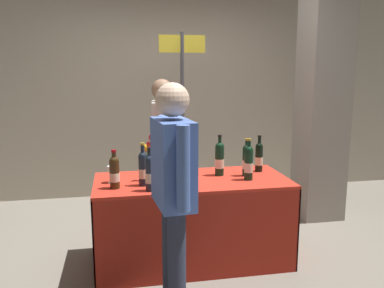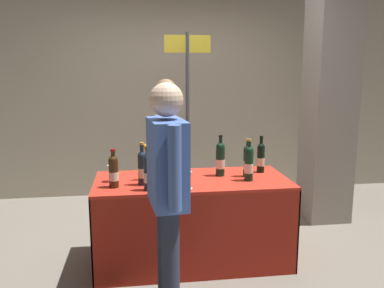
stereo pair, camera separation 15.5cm
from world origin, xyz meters
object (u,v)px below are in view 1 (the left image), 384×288
Objects in this scene: flower_vase at (150,167)px; vendor_presenter at (163,140)px; tasting_table at (192,204)px; featured_wine_bottle at (259,156)px; concrete_pillar at (324,74)px; wine_glass_mid at (112,171)px; wine_glass_near_taster at (183,170)px; taster_foreground_right at (173,182)px; booth_signpost at (182,104)px; display_bottle_0 at (150,172)px; wine_glass_near_vendor at (190,177)px.

flower_vase is 0.25× the size of vendor_presenter.
featured_wine_bottle is at bearing 12.64° from tasting_table.
concrete_pillar reaches higher than featured_wine_bottle.
wine_glass_mid is at bearing 178.89° from tasting_table.
concrete_pillar is 1.96× the size of tasting_table.
wine_glass_near_taster is at bearing -161.74° from featured_wine_bottle.
flower_vase is at bearing 1.09° from taster_foreground_right.
taster_foreground_right is at bearing -140.05° from concrete_pillar.
booth_signpost is at bearing 165.53° from concrete_pillar.
display_bottle_0 is (-1.97, -1.08, -0.72)m from concrete_pillar.
wine_glass_near_vendor is at bearing -28.03° from taster_foreground_right.
tasting_table is 12.08× the size of wine_glass_near_vendor.
vendor_presenter reaches higher than flower_vase.
wine_glass_near_taster is at bearing -99.39° from booth_signpost.
tasting_table is at bearing -25.07° from taster_foreground_right.
display_bottle_0 is 1.14m from vendor_presenter.
concrete_pillar is 2.36m from display_bottle_0.
tasting_table is 0.42m from wine_glass_near_vendor.
wine_glass_near_vendor is at bearing -147.00° from concrete_pillar.
wine_glass_near_taster is at bearing 100.24° from wine_glass_near_vendor.
display_bottle_0 is 2.51× the size of wine_glass_near_vendor.
taster_foreground_right reaches higher than display_bottle_0.
wine_glass_mid is (-0.66, 0.01, 0.32)m from tasting_table.
flower_vase is (0.02, 0.28, -0.03)m from display_bottle_0.
concrete_pillar is 2.24m from flower_vase.
tasting_table is 0.36m from wine_glass_near_taster.
concrete_pillar is 8.16× the size of flower_vase.
taster_foreground_right is (-0.91, -0.89, 0.06)m from featured_wine_bottle.
vendor_presenter reaches higher than wine_glass_near_taster.
featured_wine_bottle is (-0.96, -0.67, -0.72)m from concrete_pillar.
tasting_table is (-1.60, -0.81, -1.08)m from concrete_pillar.
concrete_pillar is at bearing 28.77° from display_bottle_0.
vendor_presenter is at bearing 178.98° from concrete_pillar.
taster_foreground_right is at bearing -62.62° from wine_glass_mid.
wine_glass_near_taster is 1.38m from booth_signpost.
booth_signpost is at bearing 116.41° from featured_wine_bottle.
taster_foreground_right reaches higher than wine_glass_mid.
flower_vase reaches higher than tasting_table.
wine_glass_near_taster is at bearing -23.60° from flower_vase.
booth_signpost is at bearing -16.68° from taster_foreground_right.
booth_signpost is (0.27, 0.35, 0.35)m from vendor_presenter.
flower_vase is at bearing -8.02° from vendor_presenter.
booth_signpost is (0.49, 1.46, 0.39)m from display_bottle_0.
display_bottle_0 is 0.22× the size of vendor_presenter.
vendor_presenter is (0.21, 0.83, 0.07)m from flower_vase.
display_bottle_0 is at bearing 7.20° from taster_foreground_right.
wine_glass_near_vendor is 0.65m from wine_glass_mid.
concrete_pillar is 2.13m from wine_glass_near_vendor.
featured_wine_bottle is 1.31m from wine_glass_mid.
featured_wine_bottle is 1.06m from vendor_presenter.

